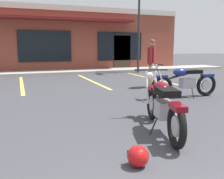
# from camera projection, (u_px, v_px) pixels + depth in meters

# --- Properties ---
(ground_plane) EXTENTS (80.00, 80.00, 0.00)m
(ground_plane) POSITION_uv_depth(u_px,v_px,m) (92.00, 112.00, 5.45)
(ground_plane) COLOR #3D3D42
(sidewalk_kerb) EXTENTS (22.00, 1.80, 0.14)m
(sidewalk_kerb) POSITION_uv_depth(u_px,v_px,m) (48.00, 72.00, 13.26)
(sidewalk_kerb) COLOR #A8A59E
(sidewalk_kerb) RESTS_ON ground_plane
(brick_storefront_building) EXTENTS (16.74, 6.94, 3.70)m
(brick_storefront_building) POSITION_uv_depth(u_px,v_px,m) (40.00, 40.00, 16.43)
(brick_storefront_building) COLOR brown
(brick_storefront_building) RESTS_ON ground_plane
(painted_stall_lines) EXTENTS (8.38, 4.80, 0.01)m
(painted_stall_lines) POSITION_uv_depth(u_px,v_px,m) (58.00, 83.00, 9.95)
(painted_stall_lines) COLOR #DBCC4C
(painted_stall_lines) RESTS_ON ground_plane
(motorcycle_foreground_classic) EXTENTS (0.92, 2.06, 0.98)m
(motorcycle_foreground_classic) POSITION_uv_depth(u_px,v_px,m) (162.00, 104.00, 4.15)
(motorcycle_foreground_classic) COLOR black
(motorcycle_foreground_classic) RESTS_ON ground_plane
(motorcycle_red_sportbike) EXTENTS (2.11, 0.66, 0.98)m
(motorcycle_red_sportbike) POSITION_uv_depth(u_px,v_px,m) (184.00, 81.00, 6.96)
(motorcycle_red_sportbike) COLOR black
(motorcycle_red_sportbike) RESTS_ON ground_plane
(person_in_shorts_foreground) EXTENTS (0.47, 0.52, 1.68)m
(person_in_shorts_foreground) POSITION_uv_depth(u_px,v_px,m) (152.00, 60.00, 8.65)
(person_in_shorts_foreground) COLOR black
(person_in_shorts_foreground) RESTS_ON ground_plane
(helmet_on_pavement) EXTENTS (0.26, 0.26, 0.26)m
(helmet_on_pavement) POSITION_uv_depth(u_px,v_px,m) (138.00, 156.00, 2.94)
(helmet_on_pavement) COLOR #B71414
(helmet_on_pavement) RESTS_ON ground_plane
(parking_lot_lamp_post) EXTENTS (0.24, 0.76, 4.84)m
(parking_lot_lamp_post) POSITION_uv_depth(u_px,v_px,m) (140.00, 14.00, 13.30)
(parking_lot_lamp_post) COLOR #2D2D33
(parking_lot_lamp_post) RESTS_ON ground_plane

